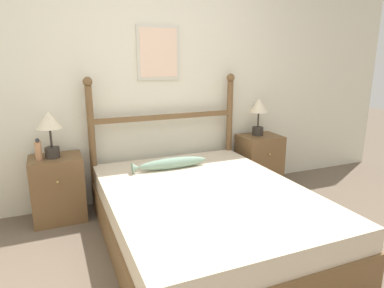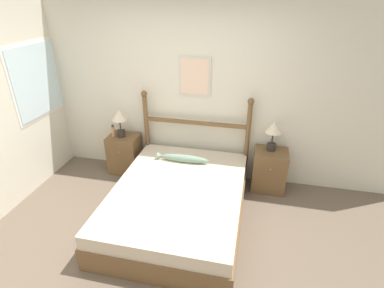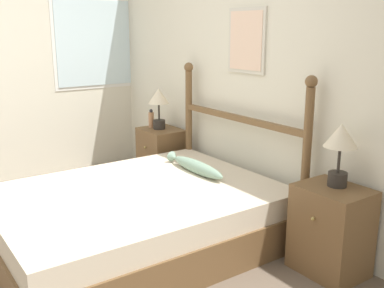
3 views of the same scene
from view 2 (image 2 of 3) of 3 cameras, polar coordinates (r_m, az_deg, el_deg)
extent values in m
plane|color=brown|center=(3.64, -6.97, -19.10)|extent=(16.00, 16.00, 0.00)
cube|color=beige|center=(4.39, -0.49, 9.40)|extent=(6.40, 0.06, 2.55)
cube|color=beige|center=(4.25, 0.52, 12.71)|extent=(0.45, 0.02, 0.55)
cube|color=beige|center=(4.24, 0.49, 12.67)|extent=(0.39, 0.01, 0.49)
cube|color=white|center=(4.84, -27.41, 10.69)|extent=(0.01, 1.02, 1.06)
cube|color=silver|center=(4.83, -27.33, 10.69)|extent=(0.01, 0.94, 0.98)
cube|color=brown|center=(3.92, -2.59, -12.03)|extent=(1.60, 2.10, 0.28)
cube|color=beige|center=(3.78, -2.66, -9.34)|extent=(1.56, 2.06, 0.17)
cylinder|color=brown|center=(4.69, -8.55, 1.75)|extent=(0.07, 0.07, 1.25)
sphere|color=brown|center=(4.45, -9.13, 9.47)|extent=(0.09, 0.09, 0.09)
cylinder|color=brown|center=(4.41, 10.41, -0.14)|extent=(0.07, 0.07, 1.25)
sphere|color=brown|center=(4.15, 11.17, 8.00)|extent=(0.09, 0.09, 0.09)
cube|color=brown|center=(4.37, 0.66, 4.07)|extent=(1.53, 0.05, 0.05)
cube|color=brown|center=(4.87, -12.64, -1.80)|extent=(0.47, 0.38, 0.62)
sphere|color=tan|center=(4.65, -13.80, -1.50)|extent=(0.02, 0.02, 0.02)
cube|color=brown|center=(4.47, 14.49, -4.84)|extent=(0.47, 0.38, 0.62)
sphere|color=tan|center=(4.23, 14.71, -4.69)|extent=(0.02, 0.02, 0.02)
cylinder|color=#2D2823|center=(4.71, -13.33, 1.96)|extent=(0.13, 0.13, 0.10)
cylinder|color=#2D2823|center=(4.65, -13.51, 3.48)|extent=(0.02, 0.02, 0.18)
cone|color=beige|center=(4.59, -13.73, 5.39)|extent=(0.22, 0.22, 0.16)
cylinder|color=#2D2823|center=(4.33, 14.86, -0.53)|extent=(0.13, 0.13, 0.10)
cylinder|color=#2D2823|center=(4.27, 15.07, 1.09)|extent=(0.02, 0.02, 0.18)
cone|color=beige|center=(4.20, 15.34, 3.14)|extent=(0.22, 0.22, 0.16)
cylinder|color=tan|center=(4.72, -14.77, 2.29)|extent=(0.06, 0.06, 0.17)
sphere|color=#333338|center=(4.68, -14.91, 3.38)|extent=(0.04, 0.04, 0.04)
ellipsoid|color=gray|center=(4.21, -1.34, -2.78)|extent=(0.68, 0.11, 0.11)
cone|color=gray|center=(4.31, -6.14, -2.23)|extent=(0.07, 0.10, 0.10)
camera|label=1|loc=(2.31, -52.69, -13.41)|focal=32.00mm
camera|label=3|loc=(2.68, 61.20, -9.55)|focal=42.00mm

